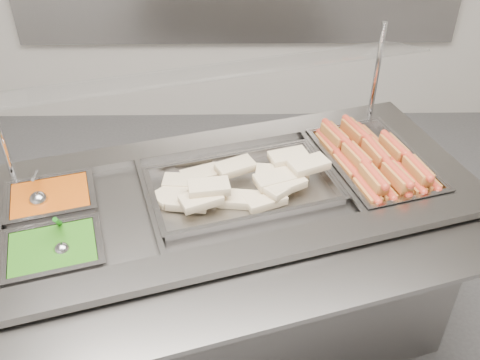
{
  "coord_description": "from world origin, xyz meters",
  "views": [
    {
      "loc": [
        -0.04,
        -1.12,
        2.05
      ],
      "look_at": [
        -0.01,
        0.45,
        0.89
      ],
      "focal_mm": 40.0,
      "sensor_mm": 36.0,
      "label": 1
    }
  ],
  "objects_px": {
    "sneeze_guard": "(209,75)",
    "ladle": "(39,199)",
    "serving_spoon": "(61,245)",
    "pan_wraps": "(242,190)",
    "steam_counter": "(229,270)",
    "pan_hotdogs": "(373,168)"
  },
  "relations": [
    {
      "from": "sneeze_guard",
      "to": "serving_spoon",
      "type": "distance_m",
      "value": 0.77
    },
    {
      "from": "serving_spoon",
      "to": "pan_wraps",
      "type": "bearing_deg",
      "value": 29.06
    },
    {
      "from": "steam_counter",
      "to": "pan_wraps",
      "type": "bearing_deg",
      "value": 16.54
    },
    {
      "from": "ladle",
      "to": "serving_spoon",
      "type": "height_order",
      "value": "serving_spoon"
    },
    {
      "from": "sneeze_guard",
      "to": "pan_wraps",
      "type": "xyz_separation_m",
      "value": [
        0.12,
        -0.19,
        -0.38
      ]
    },
    {
      "from": "pan_wraps",
      "to": "serving_spoon",
      "type": "distance_m",
      "value": 0.67
    },
    {
      "from": "steam_counter",
      "to": "pan_hotdogs",
      "type": "height_order",
      "value": "pan_hotdogs"
    },
    {
      "from": "steam_counter",
      "to": "sneeze_guard",
      "type": "height_order",
      "value": "sneeze_guard"
    },
    {
      "from": "pan_hotdogs",
      "to": "ladle",
      "type": "distance_m",
      "value": 1.27
    },
    {
      "from": "sneeze_guard",
      "to": "pan_hotdogs",
      "type": "distance_m",
      "value": 0.75
    },
    {
      "from": "serving_spoon",
      "to": "sneeze_guard",
      "type": "bearing_deg",
      "value": 47.47
    },
    {
      "from": "sneeze_guard",
      "to": "pan_wraps",
      "type": "bearing_deg",
      "value": -58.11
    },
    {
      "from": "pan_wraps",
      "to": "serving_spoon",
      "type": "relative_size",
      "value": 4.58
    },
    {
      "from": "steam_counter",
      "to": "pan_hotdogs",
      "type": "distance_m",
      "value": 0.72
    },
    {
      "from": "serving_spoon",
      "to": "steam_counter",
      "type": "bearing_deg",
      "value": 30.24
    },
    {
      "from": "sneeze_guard",
      "to": "serving_spoon",
      "type": "xyz_separation_m",
      "value": [
        -0.47,
        -0.51,
        -0.34
      ]
    },
    {
      "from": "pan_wraps",
      "to": "ladle",
      "type": "bearing_deg",
      "value": -173.4
    },
    {
      "from": "steam_counter",
      "to": "ladle",
      "type": "bearing_deg",
      "value": -174.25
    },
    {
      "from": "sneeze_guard",
      "to": "ladle",
      "type": "height_order",
      "value": "sneeze_guard"
    },
    {
      "from": "pan_wraps",
      "to": "ladle",
      "type": "distance_m",
      "value": 0.73
    },
    {
      "from": "steam_counter",
      "to": "pan_wraps",
      "type": "height_order",
      "value": "pan_wraps"
    },
    {
      "from": "pan_hotdogs",
      "to": "pan_wraps",
      "type": "bearing_deg",
      "value": -163.46
    }
  ]
}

